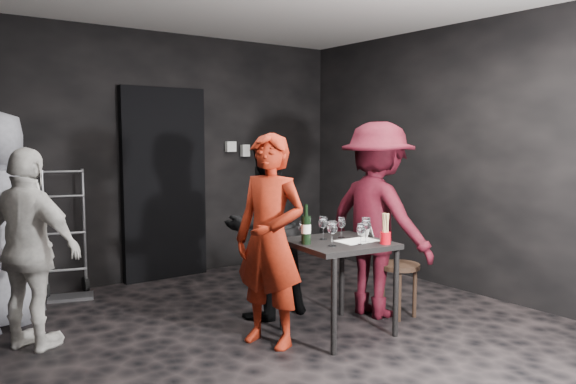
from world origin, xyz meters
TOP-DOWN VIEW (x-y plane):
  - floor at (0.00, 0.00)m, footprint 4.50×5.00m
  - wall_back at (0.00, 2.50)m, footprint 4.50×0.04m
  - wall_right at (2.25, 0.00)m, footprint 0.04×5.00m
  - doorway at (0.00, 2.44)m, footprint 0.95×0.10m
  - wallbox_upper at (0.85, 2.45)m, footprint 0.12×0.06m
  - wallbox_lower at (1.05, 2.45)m, footprint 0.10×0.06m
  - hand_truck at (-1.09, 2.31)m, footprint 0.42×0.35m
  - tasting_table at (0.39, -0.02)m, footprint 0.72×0.72m
  - stool at (1.10, -0.02)m, footprint 0.36×0.36m
  - server_red at (-0.18, 0.11)m, footprint 0.61×0.73m
  - woman_black at (0.17, 0.68)m, footprint 0.83×0.47m
  - man_maroon at (0.99, 0.15)m, footprint 0.69×1.29m
  - bystander_cream at (-1.66, 1.06)m, footprint 0.85×0.96m
  - tasting_mat at (0.51, -0.11)m, footprint 0.32×0.22m
  - wine_glass_a at (0.22, -0.15)m, footprint 0.10×0.10m
  - wine_glass_b at (0.13, 0.10)m, footprint 0.08×0.08m
  - wine_glass_c at (0.34, 0.10)m, footprint 0.10×0.10m
  - wine_glass_d at (0.43, -0.23)m, footprint 0.07×0.07m
  - wine_glass_e at (0.53, -0.19)m, footprint 0.08×0.08m
  - wine_glass_f at (0.50, 0.07)m, footprint 0.09×0.09m
  - wine_bottle at (0.11, 0.03)m, footprint 0.07×0.07m
  - breadstick_cup at (0.61, -0.32)m, footprint 0.08×0.08m
  - reserved_card at (0.70, 0.01)m, footprint 0.11×0.15m

SIDE VIEW (x-z plane):
  - floor at x=0.00m, z-range -0.01..0.01m
  - hand_truck at x=-1.09m, z-range -0.40..0.85m
  - stool at x=1.10m, z-range 0.14..0.61m
  - tasting_table at x=0.39m, z-range 0.28..1.03m
  - bystander_cream at x=-1.66m, z-range 0.00..1.50m
  - tasting_mat at x=0.51m, z-range 0.75..0.75m
  - reserved_card at x=0.70m, z-range 0.75..0.86m
  - woman_black at x=0.17m, z-range 0.00..1.68m
  - wine_glass_b at x=0.13m, z-range 0.75..0.93m
  - wine_glass_d at x=0.43m, z-range 0.75..0.93m
  - wine_glass_f at x=0.50m, z-range 0.75..0.94m
  - wine_glass_c at x=0.34m, z-range 0.75..0.96m
  - server_red at x=-0.18m, z-range 0.00..1.71m
  - wine_glass_a at x=0.22m, z-range 0.75..0.96m
  - wine_glass_e at x=0.53m, z-range 0.75..0.97m
  - breadstick_cup at x=0.61m, z-range 0.74..0.99m
  - wine_bottle at x=0.11m, z-range 0.71..1.02m
  - man_maroon at x=0.99m, z-range 0.00..1.92m
  - doorway at x=0.00m, z-range 0.00..2.10m
  - wall_back at x=0.00m, z-range 0.00..2.70m
  - wall_right at x=2.25m, z-range 0.00..2.70m
  - wallbox_lower at x=1.05m, z-range 1.33..1.47m
  - wallbox_upper at x=0.85m, z-range 1.39..1.51m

